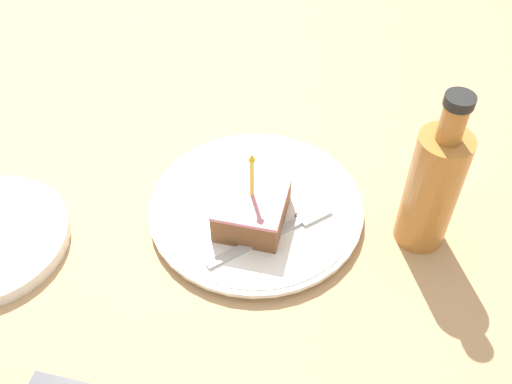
# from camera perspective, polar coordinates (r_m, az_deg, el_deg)

# --- Properties ---
(ground_plane) EXTENTS (2.40, 2.40, 0.04)m
(ground_plane) POSITION_cam_1_polar(r_m,az_deg,el_deg) (0.85, -0.57, -2.15)
(ground_plane) COLOR tan
(ground_plane) RESTS_ON ground
(plate) EXTENTS (0.29, 0.29, 0.02)m
(plate) POSITION_cam_1_polar(r_m,az_deg,el_deg) (0.81, -0.00, -1.52)
(plate) COLOR white
(plate) RESTS_ON ground_plane
(cake_slice) EXTENTS (0.09, 0.10, 0.12)m
(cake_slice) POSITION_cam_1_polar(r_m,az_deg,el_deg) (0.77, -0.37, -1.43)
(cake_slice) COLOR brown
(cake_slice) RESTS_ON plate
(fork) EXTENTS (0.14, 0.14, 0.00)m
(fork) POSITION_cam_1_polar(r_m,az_deg,el_deg) (0.77, 2.17, -3.74)
(fork) COLOR #B2B2B7
(fork) RESTS_ON plate
(bottle) EXTENTS (0.07, 0.07, 0.23)m
(bottle) POSITION_cam_1_polar(r_m,az_deg,el_deg) (0.76, 16.49, 0.48)
(bottle) COLOR #B27233
(bottle) RESTS_ON ground_plane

